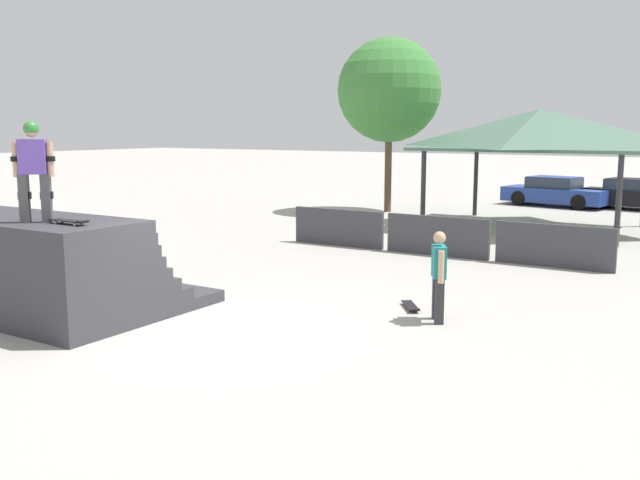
{
  "coord_description": "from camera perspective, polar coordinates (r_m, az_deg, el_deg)",
  "views": [
    {
      "loc": [
        7.53,
        -8.8,
        3.36
      ],
      "look_at": [
        -0.45,
        3.92,
        0.99
      ],
      "focal_mm": 40.0,
      "sensor_mm": 36.0,
      "label": 1
    }
  ],
  "objects": [
    {
      "name": "skater_on_deck",
      "position": [
        12.71,
        -21.96,
        5.61
      ],
      "size": [
        0.65,
        0.57,
        1.67
      ],
      "rotation": [
        0.0,
        0.0,
        0.69
      ],
      "color": "#4C4C51",
      "rests_on": "quarter_pipe_ramp"
    },
    {
      "name": "quarter_pipe_ramp",
      "position": [
        13.93,
        -21.21,
        -2.26
      ],
      "size": [
        4.45,
        3.68,
        1.79
      ],
      "color": "#38383D",
      "rests_on": "ground"
    },
    {
      "name": "tree_beside_pavilion",
      "position": [
        28.81,
        5.57,
        11.82
      ],
      "size": [
        4.1,
        4.1,
        6.87
      ],
      "color": "brown",
      "rests_on": "ground"
    },
    {
      "name": "parked_car_black",
      "position": [
        32.26,
        23.94,
        3.31
      ],
      "size": [
        4.69,
        2.38,
        1.27
      ],
      "rotation": [
        0.0,
        0.0,
        -0.17
      ],
      "color": "black",
      "rests_on": "ground"
    },
    {
      "name": "skateboard_on_deck",
      "position": [
        12.33,
        -19.38,
        1.44
      ],
      "size": [
        0.8,
        0.21,
        0.09
      ],
      "rotation": [
        0.0,
        0.0,
        -0.01
      ],
      "color": "silver",
      "rests_on": "quarter_pipe_ramp"
    },
    {
      "name": "skateboard_on_ground",
      "position": [
        13.48,
        7.27,
        -5.26
      ],
      "size": [
        0.64,
        0.76,
        0.09
      ],
      "rotation": [
        0.0,
        0.0,
        5.36
      ],
      "color": "red",
      "rests_on": "ground"
    },
    {
      "name": "ground_plane",
      "position": [
        12.06,
        -8.18,
        -7.28
      ],
      "size": [
        160.0,
        160.0,
        0.0
      ],
      "primitive_type": "plane",
      "color": "#ADA8A0"
    },
    {
      "name": "bystander_walking",
      "position": [
        12.53,
        9.48,
        -2.52
      ],
      "size": [
        0.41,
        0.6,
        1.59
      ],
      "rotation": [
        0.0,
        0.0,
        2.1
      ],
      "color": "#2D2D33",
      "rests_on": "ground"
    },
    {
      "name": "barrier_fence",
      "position": [
        19.09,
        9.35,
        0.32
      ],
      "size": [
        8.94,
        0.12,
        1.05
      ],
      "color": "#3D3D42",
      "rests_on": "ground"
    },
    {
      "name": "parked_car_blue",
      "position": [
        32.4,
        18.33,
        3.64
      ],
      "size": [
        4.62,
        2.46,
        1.27
      ],
      "rotation": [
        0.0,
        0.0,
        -0.18
      ],
      "color": "navy",
      "rests_on": "ground"
    },
    {
      "name": "pavilion_shelter",
      "position": [
        24.77,
        17.12,
        8.41
      ],
      "size": [
        7.04,
        5.79,
        3.96
      ],
      "color": "#2D2D33",
      "rests_on": "ground"
    }
  ]
}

